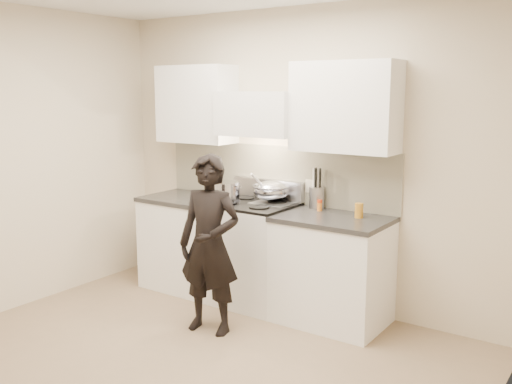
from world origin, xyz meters
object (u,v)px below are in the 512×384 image
counter_right (332,270)px  person (210,245)px  wok (271,190)px  utensil_crock (317,196)px  stove (252,252)px

counter_right → person: 1.08m
wok → utensil_crock: bearing=14.4°
person → stove: bearing=87.3°
counter_right → utensil_crock: 0.68m
counter_right → person: size_ratio=0.63×
stove → utensil_crock: bearing=23.9°
counter_right → stove: bearing=-180.0°
stove → wok: wok is taller
wok → utensil_crock: utensil_crock is taller
counter_right → utensil_crock: bearing=140.6°
counter_right → wok: wok is taller
stove → counter_right: size_ratio=1.04×
utensil_crock → person: person is taller
wok → person: (-0.03, -0.87, -0.32)m
stove → utensil_crock: utensil_crock is taller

